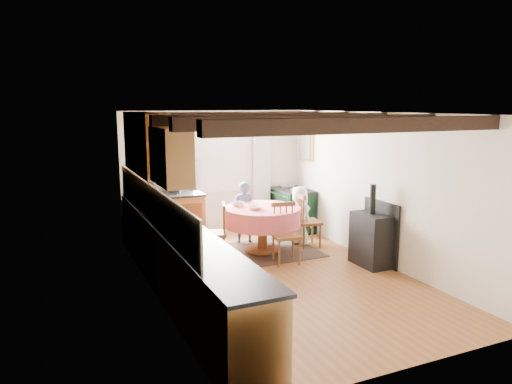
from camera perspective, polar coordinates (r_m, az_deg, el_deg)
name	(u,v)px	position (r m, az deg, el deg)	size (l,w,h in m)	color
floor	(278,277)	(7.27, 2.62, -10.00)	(3.60, 5.50, 0.00)	brown
ceiling	(280,113)	(6.82, 2.79, 9.27)	(3.60, 5.50, 0.00)	white
wall_back	(215,173)	(9.45, -4.85, 2.23)	(3.60, 0.00, 2.40)	silver
wall_front	(413,249)	(4.73, 18.01, -6.44)	(3.60, 0.00, 2.40)	silver
wall_left	(154,209)	(6.35, -11.95, -1.92)	(0.00, 5.50, 2.40)	silver
wall_right	(380,189)	(7.91, 14.41, 0.37)	(0.00, 5.50, 2.40)	silver
beam_a	(368,125)	(5.12, 13.05, 7.67)	(3.60, 0.16, 0.16)	black
beam_b	(317,122)	(5.95, 7.19, 8.19)	(3.60, 0.16, 0.16)	black
beam_c	(279,119)	(6.82, 2.78, 8.52)	(3.60, 0.16, 0.16)	black
beam_d	(251,118)	(7.73, -0.61, 8.74)	(3.60, 0.16, 0.16)	black
beam_e	(228,116)	(8.65, -3.29, 8.89)	(3.60, 0.16, 0.16)	black
splash_left	(150,204)	(6.65, -12.33, -1.40)	(0.02, 4.50, 0.55)	beige
splash_back	(164,176)	(9.15, -10.73, 1.82)	(1.40, 0.02, 0.55)	beige
base_cabinet_left	(178,262)	(6.62, -9.14, -8.16)	(0.60, 5.30, 0.88)	#995D29
base_cabinet_back	(167,220)	(9.01, -10.46, -3.22)	(1.30, 0.60, 0.88)	#995D29
worktop_left	(179,229)	(6.50, -9.09, -4.28)	(0.64, 5.30, 0.04)	black
worktop_back	(166,195)	(8.90, -10.52, -0.36)	(1.30, 0.64, 0.04)	black
wall_cabinet_glass	(146,143)	(7.45, -12.87, 5.65)	(0.34, 1.80, 0.90)	#995D29
wall_cabinet_solid	(171,156)	(5.99, -9.99, 4.20)	(0.34, 0.90, 0.70)	#995D29
window_frame	(220,152)	(9.42, -4.28, 4.67)	(1.34, 0.03, 1.54)	white
window_pane	(220,152)	(9.42, -4.29, 4.67)	(1.20, 0.01, 1.40)	white
curtain_left	(179,181)	(9.15, -9.07, 1.24)	(0.35, 0.10, 2.10)	#B2B2B2
curtain_right	(261,176)	(9.72, 0.64, 1.90)	(0.35, 0.10, 2.10)	#B2B2B2
curtain_rod	(221,121)	(9.30, -4.15, 8.30)	(0.03, 0.03, 2.00)	black
wall_picture	(306,146)	(9.72, 5.94, 5.41)	(0.04, 0.50, 0.60)	gold
wall_plate	(265,146)	(9.76, 1.01, 5.48)	(0.30, 0.30, 0.02)	silver
rug	(262,251)	(8.45, 0.76, -7.00)	(1.84, 1.43, 0.01)	#31261F
dining_table	(262,230)	(8.35, 0.76, -4.47)	(1.30, 1.30, 0.78)	#DA565C
chair_near	(286,234)	(7.76, 3.60, -4.92)	(0.42, 0.44, 0.97)	brown
chair_left	(214,231)	(8.00, -4.93, -4.63)	(0.40, 0.42, 0.93)	brown
chair_right	(308,220)	(8.71, 6.19, -3.29)	(0.41, 0.43, 0.97)	brown
aga_range	(292,209)	(9.76, 4.29, -2.07)	(0.61, 0.94, 0.87)	black
cast_iron_stove	(372,225)	(7.81, 13.44, -3.84)	(0.39, 0.65, 1.30)	black
child_far	(244,212)	(8.86, -1.46, -2.41)	(0.42, 0.27, 1.14)	#3E4768
child_right	(299,215)	(8.82, 5.13, -2.76)	(0.52, 0.34, 1.07)	silver
bowl_a	(255,208)	(8.10, -0.09, -1.86)	(0.24, 0.24, 0.06)	silver
bowl_b	(238,204)	(8.38, -2.14, -1.43)	(0.22, 0.22, 0.07)	silver
cup	(239,204)	(8.29, -1.99, -1.46)	(0.10, 0.10, 0.10)	silver
canister_tall	(152,188)	(8.86, -12.17, 0.50)	(0.15, 0.15, 0.26)	#262628
canister_wide	(172,187)	(9.05, -9.81, 0.54)	(0.16, 0.16, 0.18)	#262628
canister_slim	(178,186)	(8.89, -9.19, 0.68)	(0.10, 0.10, 0.27)	#262628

